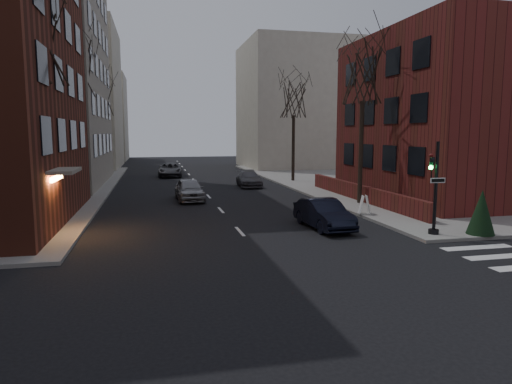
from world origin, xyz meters
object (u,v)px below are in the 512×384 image
Objects in this scene: sandwich_board at (364,205)px; streetlamp_near at (80,137)px; tree_left_a at (33,41)px; tree_right_a at (363,75)px; car_lane_silver at (189,190)px; traffic_signal at (434,194)px; car_lane_far at (170,170)px; tree_left_b at (76,69)px; evergreen_shrub at (481,212)px; car_lane_gray at (249,179)px; tree_right_b at (294,99)px; streetlamp_far at (109,136)px; parked_sedan at (324,214)px; tree_left_c at (100,97)px.

streetlamp_near is at bearing 168.28° from sandwich_board.
tree_right_a is (17.60, 4.00, -0.44)m from tree_left_a.
traffic_signal is at bearing -56.62° from car_lane_silver.
tree_left_b is at bearing -113.69° from car_lane_far.
sandwich_board is 6.35m from evergreen_shrub.
streetlamp_near is 1.24× the size of car_lane_far.
car_lane_gray is at bearing 14.50° from tree_left_b.
tree_right_a reaches higher than tree_right_b.
streetlamp_far is at bearing 116.06° from traffic_signal.
traffic_signal reaches higher than parked_sedan.
car_lane_far is (-10.05, 30.63, -1.20)m from traffic_signal.
tree_left_b is 19.35m from tree_right_a.
tree_right_b is 15.72m from car_lane_silver.
tree_left_c is at bearing 90.00° from tree_left_a.
tree_left_c is at bearing 143.97° from car_lane_gray.
car_lane_far is 27.07m from sandwich_board.
tree_left_b is 17.26m from car_lane_far.
streetlamp_near is 20.00m from streetlamp_far.
streetlamp_far reaches higher than car_lane_far.
tree_left_c is (0.00, 14.00, -0.88)m from tree_left_b.
tree_left_c is 9.92m from car_lane_far.
tree_left_c is 4.33m from streetlamp_far.
tree_left_a is 13.48m from car_lane_silver.
streetlamp_near reaches higher than car_lane_far.
tree_left_b reaches higher than evergreen_shrub.
tree_left_a reaches higher than car_lane_gray.
streetlamp_far is 18.00m from car_lane_gray.
streetlamp_far is at bearing 87.85° from tree_left_b.
car_lane_silver is 17.37m from car_lane_far.
tree_left_c reaches higher than car_lane_far.
streetlamp_far is 1.48× the size of parked_sedan.
car_lane_far is 5.02× the size of sandwich_board.
streetlamp_far is (-17.00, 10.00, -3.35)m from tree_right_b.
tree_right_a is (17.60, -8.00, -0.88)m from tree_left_b.
traffic_signal is 3.96× the size of sandwich_board.
tree_left_c is 1.55× the size of streetlamp_far.
tree_right_a is at bearing -13.24° from streetlamp_near.
tree_right_a is at bearing -24.55° from car_lane_silver.
streetlamp_far is 32.77m from parked_sedan.
evergreen_shrub is (1.14, -9.50, -6.91)m from tree_right_a.
tree_left_a is at bearing 166.38° from parked_sedan.
streetlamp_near is 17.69m from sandwich_board.
tree_right_b is at bearing -24.44° from tree_left_c.
tree_left_a is 10.15× the size of sandwich_board.
tree_left_a is 18.05m from tree_right_a.
evergreen_shrub is (18.14, -33.50, -3.11)m from streetlamp_far.
streetlamp_far is at bearing 125.31° from tree_right_a.
tree_right_a is at bearing -24.44° from tree_left_b.
streetlamp_near is 1.39× the size of car_lane_gray.
tree_left_c reaches higher than sandwich_board.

